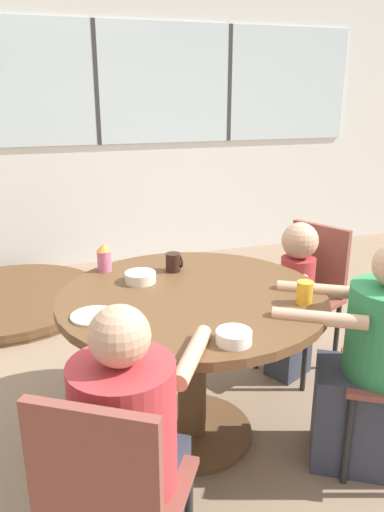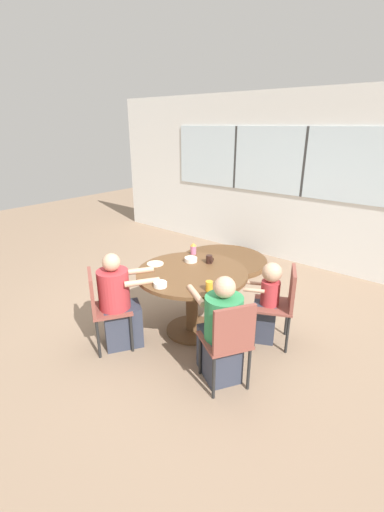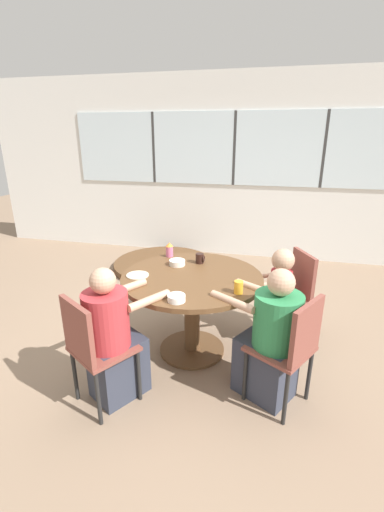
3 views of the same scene
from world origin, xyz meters
The scene contains 16 objects.
ground_plane centered at (0.00, 0.00, 0.00)m, with size 16.00×16.00×0.00m, color #8C725B.
wall_back_with_windows centered at (0.00, 2.84, 1.42)m, with size 8.40×0.08×2.80m.
dining_table centered at (0.00, 0.00, 0.59)m, with size 1.23×1.23×0.76m.
chair_for_woman_green_shirt centered at (0.84, -0.51, 0.53)m, with size 0.55×0.55×0.89m.
chair_for_man_blue_shirt centered at (-0.52, -0.84, 0.53)m, with size 0.55×0.55×0.89m.
chair_for_toddler centered at (0.88, 0.44, 0.53)m, with size 0.54×0.54×0.89m.
person_woman_green_shirt centered at (0.70, -0.42, 0.47)m, with size 0.70×0.61×1.06m.
person_man_blue_shirt centered at (-0.43, -0.69, 0.47)m, with size 0.58×0.67×1.07m.
person_toddler centered at (0.75, 0.37, 0.47)m, with size 0.41×0.34×0.94m.
coffee_mug centered at (0.00, 0.31, 0.81)m, with size 0.08×0.08×0.10m.
sippy_cup centered at (-0.33, 0.43, 0.84)m, with size 0.08×0.08×0.15m.
juice_glass centered at (0.43, -0.26, 0.81)m, with size 0.07×0.07×0.10m.
bowl_white_shallow centered at (0.00, -0.49, 0.79)m, with size 0.13×0.13×0.05m.
bowl_cereal centered at (-0.19, 0.21, 0.79)m, with size 0.15×0.15×0.05m.
plate_tortillas centered at (-0.46, -0.11, 0.77)m, with size 0.19×0.19×0.01m.
folded_table_stack centered at (-0.91, 1.97, 0.04)m, with size 1.50×1.50×0.09m.
Camera 2 is at (2.20, -2.65, 2.27)m, focal length 24.00 mm.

